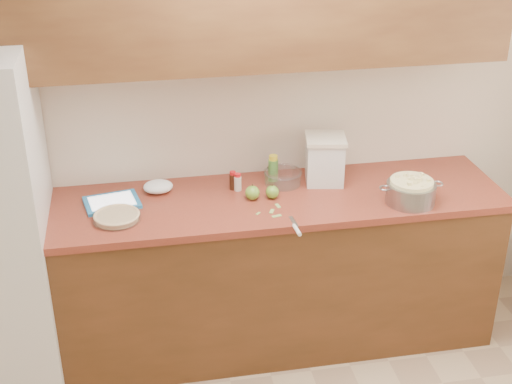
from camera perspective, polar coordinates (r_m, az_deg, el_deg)
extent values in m
plane|color=beige|center=(3.93, -0.59, 6.63)|extent=(3.60, 0.00, 3.60)
cube|color=#5B3219|center=(4.03, 0.27, -6.53)|extent=(2.60, 0.65, 0.88)
cube|color=#9B412A|center=(3.80, 0.28, -0.71)|extent=(2.64, 0.68, 0.04)
cylinder|color=silver|center=(3.63, -11.07, -2.01)|extent=(0.24, 0.24, 0.03)
cylinder|color=#DBBC8A|center=(3.62, -11.07, -1.99)|extent=(0.21, 0.21, 0.03)
torus|color=#DBBC8A|center=(3.62, -11.09, -1.82)|extent=(0.23, 0.23, 0.02)
cylinder|color=gray|center=(3.80, 12.27, -0.07)|extent=(0.26, 0.26, 0.11)
torus|color=gray|center=(3.73, 10.29, 0.31)|extent=(0.06, 0.06, 0.01)
torus|color=gray|center=(3.84, 14.31, 0.65)|extent=(0.06, 0.06, 0.01)
cylinder|color=#FAE7A9|center=(3.79, 12.29, 0.14)|extent=(0.22, 0.22, 0.12)
cube|color=silver|center=(3.93, 5.52, 2.47)|extent=(0.23, 0.23, 0.24)
cube|color=beige|center=(3.88, 5.60, 4.26)|extent=(0.25, 0.25, 0.02)
cube|color=teal|center=(3.79, -11.45, -0.83)|extent=(0.31, 0.26, 0.02)
cube|color=white|center=(3.79, -11.46, -0.69)|extent=(0.25, 0.21, 0.00)
cube|color=gray|center=(3.56, 3.02, -2.36)|extent=(0.03, 0.11, 0.00)
cylinder|color=white|center=(3.47, 3.29, -3.05)|extent=(0.03, 0.10, 0.02)
cylinder|color=#4C8C38|center=(3.95, 1.38, 1.76)|extent=(0.06, 0.06, 0.12)
cylinder|color=yellow|center=(3.92, 1.40, 2.76)|extent=(0.05, 0.05, 0.03)
cylinder|color=beige|center=(3.85, -1.47, 0.69)|extent=(0.04, 0.04, 0.08)
cylinder|color=red|center=(3.83, -1.48, 1.35)|extent=(0.03, 0.03, 0.02)
cylinder|color=black|center=(3.86, -1.87, 0.82)|extent=(0.04, 0.04, 0.09)
cylinder|color=red|center=(3.84, -1.88, 1.53)|extent=(0.03, 0.03, 0.02)
cylinder|color=silver|center=(3.92, 2.15, 1.16)|extent=(0.20, 0.20, 0.07)
torus|color=silver|center=(3.91, 2.16, 1.62)|extent=(0.21, 0.21, 0.01)
ellipsoid|color=white|center=(3.87, -7.84, 0.43)|extent=(0.19, 0.17, 0.07)
sphere|color=olive|center=(3.75, -0.29, -0.06)|extent=(0.08, 0.08, 0.08)
cylinder|color=#3F2D19|center=(3.73, -0.29, 0.55)|extent=(0.01, 0.01, 0.01)
sphere|color=olive|center=(3.77, 1.32, 0.00)|extent=(0.07, 0.07, 0.07)
cylinder|color=#3F2D19|center=(3.75, 1.32, 0.56)|extent=(0.01, 0.01, 0.01)
cube|color=#97BD5C|center=(3.63, 0.17, -1.72)|extent=(0.03, 0.03, 0.00)
cube|color=#97BD5C|center=(3.65, 1.27, -1.55)|extent=(0.04, 0.05, 0.00)
cube|color=#97BD5C|center=(3.60, 1.67, -1.93)|extent=(0.05, 0.03, 0.00)
cube|color=#97BD5C|center=(3.70, 1.76, -1.11)|extent=(0.03, 0.05, 0.00)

